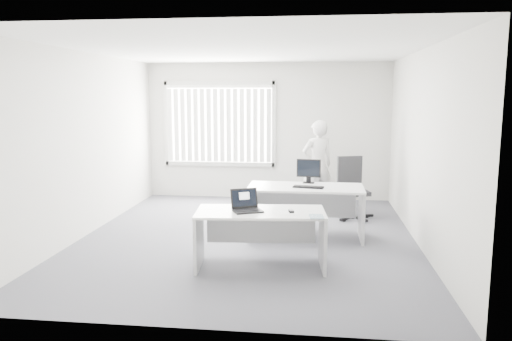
# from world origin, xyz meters

# --- Properties ---
(ground) EXTENTS (6.00, 6.00, 0.00)m
(ground) POSITION_xyz_m (0.00, 0.00, 0.00)
(ground) COLOR #595A62
(ground) RESTS_ON ground
(wall_back) EXTENTS (5.00, 0.02, 2.80)m
(wall_back) POSITION_xyz_m (0.00, 3.00, 1.40)
(wall_back) COLOR beige
(wall_back) RESTS_ON ground
(wall_front) EXTENTS (5.00, 0.02, 2.80)m
(wall_front) POSITION_xyz_m (0.00, -3.00, 1.40)
(wall_front) COLOR beige
(wall_front) RESTS_ON ground
(wall_left) EXTENTS (0.02, 6.00, 2.80)m
(wall_left) POSITION_xyz_m (-2.50, 0.00, 1.40)
(wall_left) COLOR beige
(wall_left) RESTS_ON ground
(wall_right) EXTENTS (0.02, 6.00, 2.80)m
(wall_right) POSITION_xyz_m (2.50, 0.00, 1.40)
(wall_right) COLOR beige
(wall_right) RESTS_ON ground
(ceiling) EXTENTS (5.00, 6.00, 0.02)m
(ceiling) POSITION_xyz_m (0.00, 0.00, 2.80)
(ceiling) COLOR white
(ceiling) RESTS_ON wall_back
(window) EXTENTS (2.32, 0.06, 1.76)m
(window) POSITION_xyz_m (-1.00, 2.96, 1.55)
(window) COLOR #B6B6B2
(window) RESTS_ON wall_back
(blinds) EXTENTS (2.20, 0.10, 1.50)m
(blinds) POSITION_xyz_m (-1.00, 2.90, 1.52)
(blinds) COLOR white
(blinds) RESTS_ON wall_back
(desk_near) EXTENTS (1.66, 0.89, 0.73)m
(desk_near) POSITION_xyz_m (0.34, -1.26, 0.52)
(desk_near) COLOR silver
(desk_near) RESTS_ON ground
(desk_far) EXTENTS (1.73, 0.82, 0.79)m
(desk_far) POSITION_xyz_m (0.86, 0.15, 0.57)
(desk_far) COLOR silver
(desk_far) RESTS_ON ground
(office_chair) EXTENTS (0.77, 0.77, 1.08)m
(office_chair) POSITION_xyz_m (1.65, 1.46, 0.33)
(office_chair) COLOR black
(office_chair) RESTS_ON ground
(person) EXTENTS (0.73, 0.62, 1.68)m
(person) POSITION_xyz_m (1.04, 2.20, 0.84)
(person) COLOR silver
(person) RESTS_ON ground
(laptop) EXTENTS (0.44, 0.42, 0.27)m
(laptop) POSITION_xyz_m (0.18, -1.32, 0.86)
(laptop) COLOR black
(laptop) RESTS_ON desk_near
(paper_sheet) EXTENTS (0.33, 0.26, 0.00)m
(paper_sheet) POSITION_xyz_m (0.64, -1.29, 0.73)
(paper_sheet) COLOR white
(paper_sheet) RESTS_ON desk_near
(mouse) EXTENTS (0.08, 0.11, 0.04)m
(mouse) POSITION_xyz_m (0.72, -1.29, 0.75)
(mouse) COLOR #BBBBBE
(mouse) RESTS_ON paper_sheet
(booklet) EXTENTS (0.18, 0.24, 0.01)m
(booklet) POSITION_xyz_m (1.03, -1.49, 0.73)
(booklet) COLOR silver
(booklet) RESTS_ON desk_near
(keyboard) EXTENTS (0.47, 0.22, 0.02)m
(keyboard) POSITION_xyz_m (0.90, 0.05, 0.80)
(keyboard) COLOR black
(keyboard) RESTS_ON desk_far
(monitor) EXTENTS (0.39, 0.16, 0.38)m
(monitor) POSITION_xyz_m (0.90, 0.45, 0.98)
(monitor) COLOR black
(monitor) RESTS_ON desk_far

